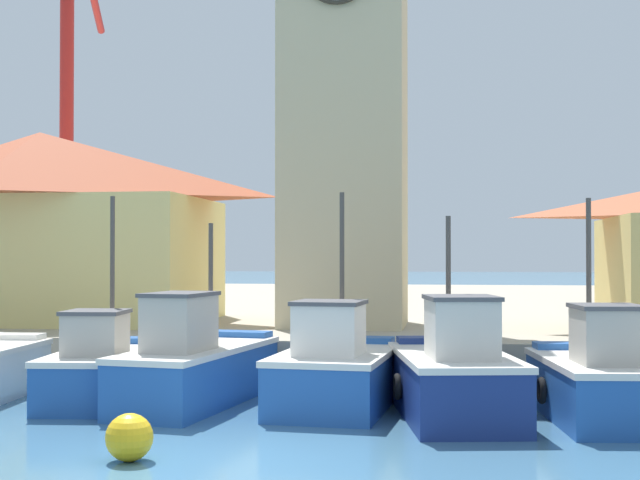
# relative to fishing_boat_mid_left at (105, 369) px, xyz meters

# --- Properties ---
(ground_plane) EXTENTS (300.00, 300.00, 0.00)m
(ground_plane) POSITION_rel_fishing_boat_mid_left_xyz_m (3.60, -5.03, -0.69)
(ground_plane) COLOR teal
(quay_wharf) EXTENTS (120.00, 40.00, 1.09)m
(quay_wharf) POSITION_rel_fishing_boat_mid_left_xyz_m (3.60, 22.61, -0.15)
(quay_wharf) COLOR #A89E89
(quay_wharf) RESTS_ON ground
(fishing_boat_mid_left) EXTENTS (2.31, 4.25, 4.40)m
(fishing_boat_mid_left) POSITION_rel_fishing_boat_mid_left_xyz_m (0.00, 0.00, 0.00)
(fishing_boat_mid_left) COLOR #2356A8
(fishing_boat_mid_left) RESTS_ON ground
(fishing_boat_center) EXTENTS (2.51, 5.41, 3.81)m
(fishing_boat_center) POSITION_rel_fishing_boat_mid_left_xyz_m (1.99, 0.04, 0.10)
(fishing_boat_center) COLOR #2356A8
(fishing_boat_center) RESTS_ON ground
(fishing_boat_mid_right) EXTENTS (2.49, 4.38, 4.43)m
(fishing_boat_mid_right) POSITION_rel_fishing_boat_mid_left_xyz_m (4.95, -0.04, 0.06)
(fishing_boat_mid_right) COLOR #2356A8
(fishing_boat_mid_right) RESTS_ON ground
(fishing_boat_right_inner) EXTENTS (2.79, 4.79, 3.89)m
(fishing_boat_right_inner) POSITION_rel_fishing_boat_mid_left_xyz_m (7.32, -0.80, 0.11)
(fishing_boat_right_inner) COLOR navy
(fishing_boat_right_inner) RESTS_ON ground
(fishing_boat_right_outer) EXTENTS (2.35, 4.40, 4.23)m
(fishing_boat_right_outer) POSITION_rel_fishing_boat_mid_left_xyz_m (9.99, -0.64, 0.06)
(fishing_boat_right_outer) COLOR #2356A8
(fishing_boat_right_outer) RESTS_ON ground
(clock_tower) EXTENTS (3.92, 3.92, 15.59)m
(clock_tower) POSITION_rel_fishing_boat_mid_left_xyz_m (4.28, 7.28, 7.73)
(clock_tower) COLOR beige
(clock_tower) RESTS_ON quay_wharf
(warehouse_left) EXTENTS (10.70, 6.36, 5.83)m
(warehouse_left) POSITION_rel_fishing_boat_mid_left_xyz_m (-5.32, 7.95, 3.38)
(warehouse_left) COLOR #E5D17A
(warehouse_left) RESTS_ON quay_wharf
(port_crane_near) EXTENTS (3.40, 10.88, 17.15)m
(port_crane_near) POSITION_rel_fishing_boat_mid_left_xyz_m (-8.18, 16.43, 6.75)
(port_crane_near) COLOR maroon
(port_crane_near) RESTS_ON quay_wharf
(mooring_buoy) EXTENTS (0.72, 0.72, 0.72)m
(mooring_buoy) POSITION_rel_fishing_boat_mid_left_xyz_m (2.44, -5.10, -0.33)
(mooring_buoy) COLOR gold
(mooring_buoy) RESTS_ON ground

